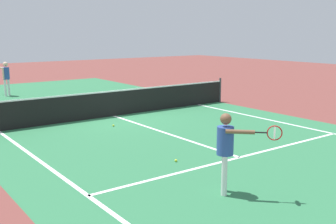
% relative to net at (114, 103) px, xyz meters
% --- Properties ---
extents(ground_plane, '(60.00, 60.00, 0.00)m').
position_rel_net_xyz_m(ground_plane, '(0.00, 0.00, -0.49)').
color(ground_plane, brown).
extents(court_surface_inbounds, '(10.62, 24.40, 0.00)m').
position_rel_net_xyz_m(court_surface_inbounds, '(0.00, 0.00, -0.49)').
color(court_surface_inbounds, '#2D7247').
rests_on(court_surface_inbounds, ground_plane).
extents(line_sideline_left, '(0.10, 11.89, 0.01)m').
position_rel_net_xyz_m(line_sideline_left, '(-4.11, -5.95, -0.49)').
color(line_sideline_left, white).
rests_on(line_sideline_left, ground_plane).
extents(line_sideline_right, '(0.10, 11.89, 0.01)m').
position_rel_net_xyz_m(line_sideline_right, '(4.11, -5.95, -0.49)').
color(line_sideline_right, white).
rests_on(line_sideline_right, ground_plane).
extents(line_service_near, '(8.22, 0.10, 0.01)m').
position_rel_net_xyz_m(line_service_near, '(0.00, -6.40, -0.49)').
color(line_service_near, white).
rests_on(line_service_near, ground_plane).
extents(line_center_service, '(0.10, 6.40, 0.01)m').
position_rel_net_xyz_m(line_center_service, '(0.00, -3.20, -0.49)').
color(line_center_service, white).
rests_on(line_center_service, ground_plane).
extents(net, '(10.87, 0.09, 1.07)m').
position_rel_net_xyz_m(net, '(0.00, 0.00, 0.00)').
color(net, '#33383D').
rests_on(net, ground_plane).
extents(player_near, '(0.78, 1.01, 1.58)m').
position_rel_net_xyz_m(player_near, '(-1.91, -7.86, 0.48)').
color(player_near, white).
rests_on(player_near, ground_plane).
extents(player_far, '(0.58, 1.17, 1.67)m').
position_rel_net_xyz_m(player_far, '(-1.82, 7.45, 0.54)').
color(player_far, white).
rests_on(player_far, ground_plane).
extents(tennis_ball_mid_court, '(0.07, 0.07, 0.07)m').
position_rel_net_xyz_m(tennis_ball_mid_court, '(-1.49, -5.73, -0.46)').
color(tennis_ball_mid_court, '#CCE033').
rests_on(tennis_ball_mid_court, ground_plane).
extents(tennis_ball_near_net, '(0.07, 0.07, 0.07)m').
position_rel_net_xyz_m(tennis_ball_near_net, '(-0.86, -1.51, -0.46)').
color(tennis_ball_near_net, '#CCE033').
rests_on(tennis_ball_near_net, ground_plane).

